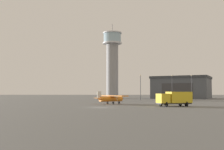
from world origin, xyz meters
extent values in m
plane|color=#60605E|center=(0.00, 0.00, 0.00)|extent=(400.00, 400.00, 0.00)
cylinder|color=gray|center=(0.34, 69.24, 12.46)|extent=(5.37, 5.37, 24.93)
cylinder|color=silver|center=(0.34, 69.24, 25.23)|extent=(8.67, 8.67, 0.60)
cylinder|color=#99B7C6|center=(0.34, 69.24, 27.58)|extent=(7.97, 7.97, 4.12)
cylinder|color=silver|center=(0.34, 69.24, 29.89)|extent=(8.67, 8.67, 0.50)
cylinder|color=#38383D|center=(0.34, 69.24, 32.14)|extent=(0.16, 0.16, 4.00)
cube|color=#4C5159|center=(31.59, 68.92, 4.38)|extent=(29.31, 27.22, 8.76)
cube|color=#35393E|center=(31.59, 68.92, 9.26)|extent=(30.10, 28.02, 1.00)
cube|color=#38383A|center=(27.57, 60.14, 3.28)|extent=(11.79, 5.52, 6.57)
cylinder|color=orange|center=(1.67, 13.37, 1.28)|extent=(5.87, 5.21, 1.30)
cone|color=#38383D|center=(4.38, 15.64, 1.28)|extent=(1.31, 1.31, 0.91)
cube|color=#38383D|center=(4.38, 15.64, 1.28)|extent=(0.12, 0.12, 2.00)
cube|color=orange|center=(1.92, 13.58, 2.04)|extent=(7.95, 9.08, 0.21)
cylinder|color=white|center=(2.99, 12.29, 1.61)|extent=(0.73, 0.85, 1.43)
cylinder|color=white|center=(0.84, 14.87, 1.61)|extent=(0.73, 0.85, 1.43)
cube|color=#99B7C6|center=(2.64, 14.18, 1.64)|extent=(1.56, 1.54, 0.74)
cone|color=orange|center=(-1.04, 11.11, 1.39)|extent=(1.76, 1.69, 0.98)
cube|color=white|center=(-1.04, 11.11, 2.23)|extent=(0.97, 0.84, 1.79)
cube|color=orange|center=(-1.04, 11.11, 1.55)|extent=(2.75, 3.03, 0.11)
cylinder|color=black|center=(3.61, 14.99, 0.32)|extent=(0.54, 0.60, 0.63)
cylinder|color=black|center=(2.25, 12.35, 0.32)|extent=(0.54, 0.60, 0.63)
cylinder|color=black|center=(0.77, 14.13, 0.32)|extent=(0.54, 0.60, 0.63)
cube|color=#38383D|center=(24.97, 40.26, 0.62)|extent=(5.29, 6.74, 0.24)
cube|color=black|center=(23.67, 42.30, 1.68)|extent=(3.10, 2.92, 1.89)
cube|color=#99B7C6|center=(23.19, 43.04, 2.06)|extent=(1.82, 1.20, 0.94)
cylinder|color=black|center=(25.55, 39.34, 1.89)|extent=(4.38, 5.07, 2.30)
cylinder|color=black|center=(22.76, 41.65, 0.50)|extent=(0.99, 0.77, 1.00)
cylinder|color=black|center=(24.64, 42.84, 0.50)|extent=(0.99, 0.77, 1.00)
cylinder|color=black|center=(25.11, 37.96, 0.50)|extent=(0.99, 0.77, 1.00)
cylinder|color=black|center=(26.99, 39.16, 0.50)|extent=(0.99, 0.77, 1.00)
cube|color=#38383D|center=(15.12, 3.90, 0.62)|extent=(7.45, 4.33, 0.24)
cube|color=gold|center=(12.69, 3.04, 1.70)|extent=(2.75, 3.10, 1.92)
cube|color=#99B7C6|center=(11.80, 2.73, 2.08)|extent=(0.80, 2.09, 0.96)
cube|color=gold|center=(16.21, 4.29, 1.89)|extent=(5.44, 4.05, 2.30)
cylinder|color=black|center=(13.14, 1.97, 0.50)|extent=(0.59, 1.03, 1.00)
cylinder|color=black|center=(12.37, 4.16, 0.50)|extent=(0.59, 1.03, 1.00)
cylinder|color=black|center=(17.54, 3.53, 0.50)|extent=(0.59, 1.03, 1.00)
cylinder|color=black|center=(16.76, 5.71, 0.50)|extent=(0.59, 1.03, 1.00)
cylinder|color=#38383D|center=(22.80, 45.67, 4.36)|extent=(0.18, 0.18, 8.72)
sphere|color=#F9E5B2|center=(22.80, 45.67, 8.94)|extent=(0.44, 0.44, 0.44)
cylinder|color=#38383D|center=(30.42, 47.73, 4.44)|extent=(0.18, 0.18, 8.88)
sphere|color=#F9E5B2|center=(30.42, 47.73, 9.10)|extent=(0.44, 0.44, 0.44)
cylinder|color=#38383D|center=(10.94, 40.58, 4.26)|extent=(0.18, 0.18, 8.51)
sphere|color=#F9E5B2|center=(10.94, 40.58, 8.73)|extent=(0.44, 0.44, 0.44)
camera|label=1|loc=(3.95, -52.14, 3.08)|focal=42.91mm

